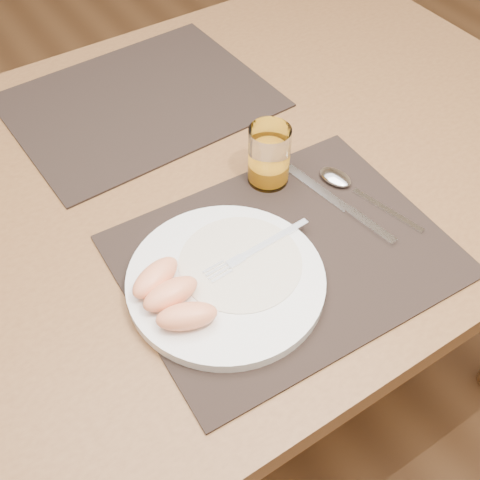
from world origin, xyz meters
name	(u,v)px	position (x,y,z in m)	size (l,w,h in m)	color
ground	(210,391)	(0.00, 0.00, 0.00)	(5.00, 5.00, 0.00)	brown
table	(195,210)	(0.00, 0.00, 0.67)	(1.40, 0.90, 0.75)	brown
placemat_near	(285,255)	(0.02, -0.22, 0.75)	(0.45, 0.35, 0.00)	black
placemat_far	(140,101)	(0.02, 0.22, 0.75)	(0.45, 0.35, 0.00)	black
plate	(226,281)	(-0.07, -0.22, 0.76)	(0.27, 0.27, 0.02)	white
plate_dressing	(240,262)	(-0.04, -0.21, 0.77)	(0.17, 0.17, 0.00)	white
fork	(250,253)	(-0.03, -0.20, 0.77)	(0.18, 0.03, 0.00)	silver
knife	(347,209)	(0.15, -0.20, 0.76)	(0.05, 0.22, 0.01)	silver
spoon	(343,182)	(0.18, -0.15, 0.76)	(0.06, 0.19, 0.01)	silver
juice_glass	(269,158)	(0.09, -0.08, 0.80)	(0.06, 0.06, 0.10)	white
grapefruit_wedges	(171,295)	(-0.16, -0.22, 0.79)	(0.09, 0.14, 0.03)	#FF9C68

